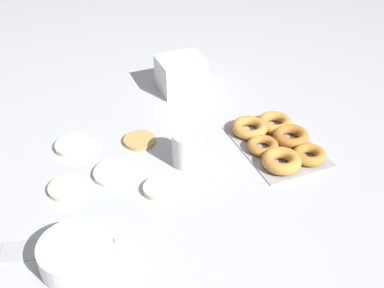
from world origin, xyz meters
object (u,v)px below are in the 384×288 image
at_px(pancake_1, 159,189).
at_px(pancake_4, 140,140).
at_px(pancake_3, 68,188).
at_px(spatula, 39,249).
at_px(paper_cup, 188,148).
at_px(container_stack, 181,74).
at_px(pancake_2, 73,146).
at_px(pancake_0, 115,173).
at_px(batter_bowl, 76,254).
at_px(donut_tray, 277,141).

xyz_separation_m(pancake_1, pancake_4, (0.22, -0.02, -0.00)).
xyz_separation_m(pancake_3, pancake_4, (0.13, -0.23, -0.00)).
bearing_deg(pancake_3, spatula, 150.93).
bearing_deg(paper_cup, spatula, 110.68).
height_order(pancake_1, pancake_3, pancake_1).
height_order(pancake_4, container_stack, container_stack).
height_order(pancake_4, spatula, pancake_4).
bearing_deg(pancake_2, spatula, 157.18).
bearing_deg(pancake_4, spatula, 132.48).
bearing_deg(pancake_0, batter_bowl, 149.59).
bearing_deg(paper_cup, container_stack, -18.71).
height_order(pancake_2, batter_bowl, batter_bowl).
height_order(pancake_3, batter_bowl, batter_bowl).
relative_size(donut_tray, batter_bowl, 1.77).
distance_m(pancake_1, pancake_2, 0.31).
height_order(pancake_1, paper_cup, paper_cup).
height_order(pancake_0, pancake_2, pancake_2).
height_order(donut_tray, paper_cup, paper_cup).
height_order(donut_tray, batter_bowl, batter_bowl).
xyz_separation_m(batter_bowl, paper_cup, (0.23, -0.35, 0.02)).
bearing_deg(donut_tray, pancake_3, 85.89).
bearing_deg(pancake_3, pancake_0, -84.71).
height_order(pancake_0, pancake_1, pancake_1).
xyz_separation_m(pancake_1, pancake_2, (0.27, 0.16, -0.00)).
xyz_separation_m(pancake_3, spatula, (-0.17, 0.10, -0.00)).
relative_size(pancake_3, pancake_4, 1.05).
bearing_deg(donut_tray, spatula, 100.88).
distance_m(pancake_0, donut_tray, 0.46).
xyz_separation_m(container_stack, spatula, (-0.54, 0.55, -0.05)).
bearing_deg(spatula, donut_tray, -154.70).
distance_m(pancake_0, pancake_3, 0.13).
xyz_separation_m(pancake_1, container_stack, (0.46, -0.24, 0.05)).
distance_m(pancake_0, batter_bowl, 0.30).
xyz_separation_m(pancake_4, donut_tray, (-0.17, -0.35, 0.01)).
relative_size(pancake_0, spatula, 0.45).
distance_m(pancake_2, spatula, 0.38).
distance_m(pancake_4, container_stack, 0.33).
bearing_deg(container_stack, batter_bowl, 141.92).
height_order(pancake_1, spatula, pancake_1).
bearing_deg(pancake_1, pancake_2, 31.69).
relative_size(donut_tray, spatula, 1.14).
height_order(pancake_1, donut_tray, donut_tray).
xyz_separation_m(pancake_0, container_stack, (0.35, -0.33, 0.05)).
bearing_deg(paper_cup, donut_tray, -96.17).
bearing_deg(pancake_4, pancake_3, 118.75).
xyz_separation_m(pancake_2, paper_cup, (-0.19, -0.28, 0.04)).
xyz_separation_m(container_stack, paper_cup, (-0.38, 0.13, -0.01)).
xyz_separation_m(pancake_3, donut_tray, (-0.04, -0.59, 0.01)).
distance_m(pancake_3, donut_tray, 0.59).
xyz_separation_m(pancake_0, pancake_2, (0.16, 0.08, 0.00)).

